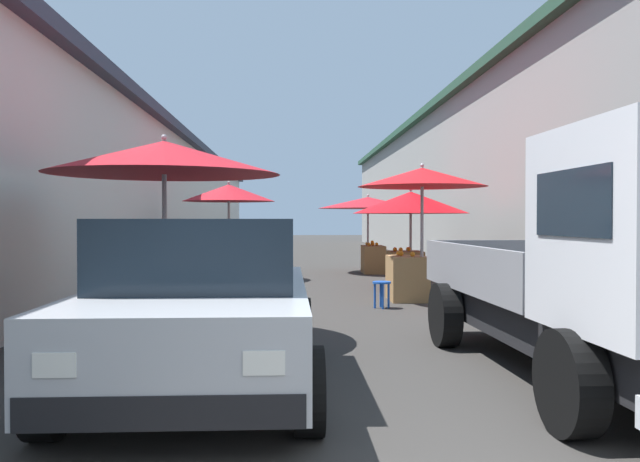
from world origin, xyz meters
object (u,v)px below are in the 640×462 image
at_px(fruit_stall_near_right, 165,172).
at_px(parked_scooter, 172,272).
at_px(fruit_stall_mid_lane, 419,199).
at_px(plastic_stool, 382,288).
at_px(fruit_stall_far_left, 410,210).
at_px(fruit_stall_near_left, 230,204).
at_px(hatchback_car, 205,301).
at_px(fruit_stall_far_right, 369,211).
at_px(vendor_by_crates, 553,261).
at_px(delivery_truck, 639,272).

relative_size(fruit_stall_near_right, parked_scooter, 1.67).
bearing_deg(fruit_stall_mid_lane, plastic_stool, 137.71).
bearing_deg(fruit_stall_far_left, fruit_stall_near_left, 67.69).
bearing_deg(fruit_stall_mid_lane, hatchback_car, 151.89).
xyz_separation_m(fruit_stall_far_right, fruit_stall_mid_lane, (-6.15, -0.13, 0.13)).
distance_m(fruit_stall_near_left, vendor_by_crates, 8.52).
distance_m(fruit_stall_far_right, fruit_stall_near_left, 4.03).
relative_size(fruit_stall_far_left, fruit_stall_near_left, 1.07).
relative_size(fruit_stall_far_left, hatchback_car, 0.65).
bearing_deg(fruit_stall_far_left, delivery_truck, -179.36).
relative_size(fruit_stall_far_left, plastic_stool, 5.83).
bearing_deg(parked_scooter, plastic_stool, -118.40).
bearing_deg(delivery_truck, fruit_stall_mid_lane, 3.90).
bearing_deg(fruit_stall_far_right, hatchback_car, 166.28).
relative_size(hatchback_car, parked_scooter, 2.36).
relative_size(fruit_stall_mid_lane, delivery_truck, 0.49).
height_order(fruit_stall_far_right, fruit_stall_mid_lane, fruit_stall_mid_lane).
height_order(fruit_stall_far_left, parked_scooter, fruit_stall_far_left).
bearing_deg(fruit_stall_mid_lane, fruit_stall_near_right, 133.28).
bearing_deg(fruit_stall_far_right, fruit_stall_far_left, -172.48).
relative_size(fruit_stall_near_right, fruit_stall_far_left, 1.09).
distance_m(fruit_stall_far_right, vendor_by_crates, 8.84).
height_order(fruit_stall_near_right, fruit_stall_near_left, fruit_stall_near_right).
bearing_deg(delivery_truck, vendor_by_crates, -13.48).
bearing_deg(fruit_stall_far_right, fruit_stall_near_left, 117.82).
distance_m(fruit_stall_far_left, plastic_stool, 3.88).
relative_size(fruit_stall_mid_lane, vendor_by_crates, 1.59).
bearing_deg(fruit_stall_near_left, plastic_stool, -150.38).
height_order(fruit_stall_mid_lane, vendor_by_crates, fruit_stall_mid_lane).
bearing_deg(delivery_truck, fruit_stall_far_right, 2.59).
height_order(fruit_stall_far_right, plastic_stool, fruit_stall_far_right).
bearing_deg(parked_scooter, fruit_stall_near_right, -170.66).
bearing_deg(parked_scooter, vendor_by_crates, -122.06).
bearing_deg(fruit_stall_far_right, fruit_stall_near_right, 159.51).
height_order(fruit_stall_far_left, fruit_stall_near_left, fruit_stall_near_left).
height_order(fruit_stall_near_left, parked_scooter, fruit_stall_near_left).
distance_m(fruit_stall_far_right, delivery_truck, 12.58).
distance_m(parked_scooter, plastic_stool, 4.26).
bearing_deg(fruit_stall_near_right, plastic_stool, -48.00).
bearing_deg(fruit_stall_near_right, fruit_stall_near_left, -0.40).
xyz_separation_m(delivery_truck, parked_scooter, (7.56, 4.96, -0.59)).
bearing_deg(hatchback_car, plastic_stool, -25.02).
height_order(hatchback_car, parked_scooter, hatchback_car).
bearing_deg(fruit_stall_near_left, fruit_stall_far_right, -62.18).
height_order(fruit_stall_far_right, parked_scooter, fruit_stall_far_right).
distance_m(hatchback_car, plastic_stool, 5.29).
relative_size(fruit_stall_far_right, parked_scooter, 1.64).
xyz_separation_m(hatchback_car, vendor_by_crates, (3.12, -4.37, 0.13)).
bearing_deg(plastic_stool, vendor_by_crates, -127.81).
bearing_deg(fruit_stall_near_left, fruit_stall_far_left, -112.31).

